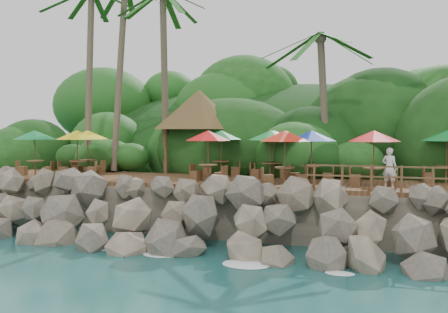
% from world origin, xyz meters
% --- Properties ---
extents(ground, '(140.00, 140.00, 0.00)m').
position_xyz_m(ground, '(0.00, 0.00, 0.00)').
color(ground, '#19514F').
rests_on(ground, ground).
extents(land_base, '(32.00, 25.20, 2.10)m').
position_xyz_m(land_base, '(0.00, 16.00, 1.05)').
color(land_base, gray).
rests_on(land_base, ground).
extents(jungle_hill, '(44.80, 28.00, 15.40)m').
position_xyz_m(jungle_hill, '(0.00, 23.50, 0.00)').
color(jungle_hill, '#143811').
rests_on(jungle_hill, ground).
extents(seawall, '(29.00, 4.00, 2.30)m').
position_xyz_m(seawall, '(0.00, 2.00, 1.15)').
color(seawall, gray).
rests_on(seawall, ground).
extents(terrace, '(26.00, 5.00, 0.20)m').
position_xyz_m(terrace, '(0.00, 6.00, 2.20)').
color(terrace, brown).
rests_on(terrace, land_base).
extents(jungle_foliage, '(44.00, 16.00, 12.00)m').
position_xyz_m(jungle_foliage, '(0.00, 15.00, 0.00)').
color(jungle_foliage, '#143811').
rests_on(jungle_foliage, ground).
extents(foam_line, '(25.20, 0.80, 0.06)m').
position_xyz_m(foam_line, '(0.00, 0.30, 0.03)').
color(foam_line, white).
rests_on(foam_line, ground).
extents(palapa, '(5.05, 5.05, 4.60)m').
position_xyz_m(palapa, '(-2.74, 9.78, 5.79)').
color(palapa, brown).
rests_on(palapa, ground).
extents(dining_clusters, '(21.81, 5.36, 2.33)m').
position_xyz_m(dining_clusters, '(0.17, 6.03, 4.24)').
color(dining_clusters, brown).
rests_on(dining_clusters, terrace).
extents(railing, '(7.20, 0.10, 1.00)m').
position_xyz_m(railing, '(7.90, 3.65, 2.91)').
color(railing, brown).
rests_on(railing, terrace).
extents(waiter, '(0.70, 0.58, 1.65)m').
position_xyz_m(waiter, '(7.44, 4.84, 3.13)').
color(waiter, white).
rests_on(waiter, terrace).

